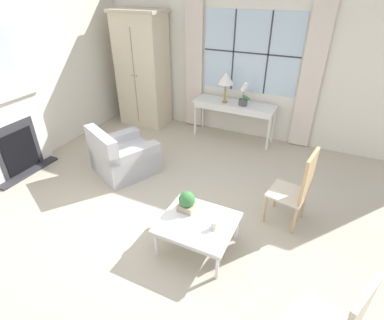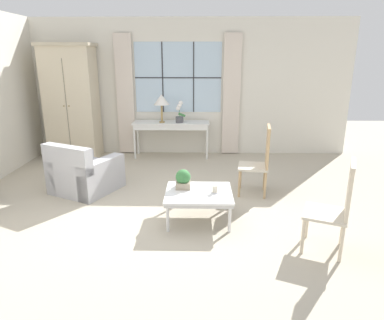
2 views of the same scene
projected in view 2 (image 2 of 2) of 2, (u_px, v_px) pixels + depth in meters
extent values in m
plane|color=#B2A893|center=(167.00, 211.00, 4.71)|extent=(14.00, 14.00, 0.00)
cube|color=silver|center=(178.00, 88.00, 7.20)|extent=(7.20, 0.06, 2.80)
cube|color=silver|center=(178.00, 78.00, 7.10)|extent=(1.79, 0.01, 1.42)
cube|color=#2D2D33|center=(163.00, 78.00, 7.10)|extent=(0.02, 0.02, 1.42)
cube|color=#2D2D33|center=(194.00, 78.00, 7.09)|extent=(0.02, 0.02, 1.42)
cube|color=#2D2D33|center=(178.00, 78.00, 7.10)|extent=(1.79, 0.02, 0.02)
cube|color=beige|center=(125.00, 95.00, 7.18)|extent=(0.36, 0.06, 2.48)
cube|color=beige|center=(231.00, 96.00, 7.14)|extent=(0.36, 0.06, 2.48)
cube|color=beige|center=(72.00, 104.00, 6.95)|extent=(0.98, 0.61, 2.23)
cube|color=#BCAE92|center=(66.00, 44.00, 6.62)|extent=(1.06, 0.67, 0.06)
cube|color=gray|center=(67.00, 108.00, 6.67)|extent=(0.01, 0.01, 1.87)
sphere|color=#997F4C|center=(64.00, 106.00, 6.65)|extent=(0.03, 0.03, 0.03)
sphere|color=#997F4C|center=(69.00, 106.00, 6.65)|extent=(0.03, 0.03, 0.03)
cube|color=white|center=(171.00, 123.00, 7.09)|extent=(1.57, 0.47, 0.03)
cube|color=white|center=(171.00, 126.00, 7.11)|extent=(1.51, 0.45, 0.10)
cylinder|color=white|center=(135.00, 142.00, 7.02)|extent=(0.04, 0.04, 0.71)
cylinder|color=white|center=(207.00, 142.00, 6.99)|extent=(0.04, 0.04, 0.71)
cylinder|color=white|center=(138.00, 138.00, 7.39)|extent=(0.04, 0.04, 0.71)
cylinder|color=white|center=(207.00, 138.00, 7.37)|extent=(0.04, 0.04, 0.71)
cylinder|color=#9E7F47|center=(162.00, 122.00, 7.02)|extent=(0.11, 0.11, 0.02)
cylinder|color=#9E7F47|center=(162.00, 113.00, 6.96)|extent=(0.04, 0.04, 0.34)
cone|color=white|center=(161.00, 99.00, 6.88)|extent=(0.32, 0.32, 0.21)
cylinder|color=#4C4C51|center=(179.00, 120.00, 7.01)|extent=(0.16, 0.16, 0.12)
cylinder|color=#38753D|center=(179.00, 109.00, 6.95)|extent=(0.01, 0.01, 0.31)
cube|color=#38753D|center=(182.00, 115.00, 6.98)|extent=(0.15, 0.02, 0.09)
sphere|color=white|center=(178.00, 108.00, 6.95)|extent=(0.09, 0.09, 0.09)
sphere|color=white|center=(179.00, 106.00, 6.94)|extent=(0.09, 0.09, 0.09)
sphere|color=white|center=(181.00, 103.00, 6.92)|extent=(0.09, 0.09, 0.09)
cube|color=#B2B2B7|center=(87.00, 178.00, 5.41)|extent=(1.14, 1.15, 0.40)
cube|color=#B2B2B7|center=(67.00, 159.00, 4.99)|extent=(0.83, 0.51, 0.40)
cube|color=#B2B2B7|center=(71.00, 171.00, 5.53)|extent=(0.56, 0.87, 0.54)
cube|color=#B2B2B7|center=(102.00, 177.00, 5.25)|extent=(0.56, 0.87, 0.54)
cube|color=beige|center=(253.00, 167.00, 5.21)|extent=(0.50, 0.50, 0.03)
cube|color=tan|center=(268.00, 148.00, 5.09)|extent=(0.10, 0.41, 0.57)
cube|color=tan|center=(269.00, 128.00, 5.00)|extent=(0.11, 0.43, 0.05)
cylinder|color=tan|center=(239.00, 184.00, 5.13)|extent=(0.04, 0.04, 0.42)
cylinder|color=tan|center=(240.00, 176.00, 5.49)|extent=(0.04, 0.04, 0.42)
cylinder|color=tan|center=(265.00, 186.00, 5.06)|extent=(0.04, 0.04, 0.42)
cylinder|color=tan|center=(265.00, 177.00, 5.42)|extent=(0.04, 0.04, 0.42)
cube|color=beige|center=(325.00, 214.00, 3.67)|extent=(0.58, 0.58, 0.03)
cube|color=beige|center=(349.00, 192.00, 3.51)|extent=(0.19, 0.39, 0.55)
cube|color=beige|center=(353.00, 165.00, 3.42)|extent=(0.21, 0.41, 0.05)
cylinder|color=beige|center=(303.00, 236.00, 3.64)|extent=(0.04, 0.04, 0.41)
cylinder|color=beige|center=(307.00, 221.00, 3.98)|extent=(0.04, 0.04, 0.41)
cylinder|color=beige|center=(341.00, 244.00, 3.49)|extent=(0.04, 0.04, 0.41)
cylinder|color=beige|center=(343.00, 228.00, 3.82)|extent=(0.04, 0.04, 0.41)
cube|color=silver|center=(199.00, 193.00, 4.36)|extent=(0.85, 0.74, 0.03)
cube|color=beige|center=(199.00, 195.00, 4.37)|extent=(0.83, 0.73, 0.04)
cylinder|color=silver|center=(168.00, 218.00, 4.12)|extent=(0.04, 0.04, 0.36)
cylinder|color=silver|center=(230.00, 218.00, 4.10)|extent=(0.04, 0.04, 0.36)
cylinder|color=silver|center=(172.00, 197.00, 4.74)|extent=(0.04, 0.04, 0.36)
cylinder|color=silver|center=(226.00, 197.00, 4.72)|extent=(0.04, 0.04, 0.36)
cube|color=tan|center=(183.00, 185.00, 4.48)|extent=(0.19, 0.19, 0.09)
sphere|color=#38753D|center=(183.00, 177.00, 4.45)|extent=(0.20, 0.20, 0.20)
cylinder|color=silver|center=(215.00, 192.00, 4.32)|extent=(0.09, 0.09, 0.01)
cylinder|color=beige|center=(215.00, 189.00, 4.31)|extent=(0.07, 0.07, 0.09)
cylinder|color=black|center=(215.00, 185.00, 4.29)|extent=(0.00, 0.00, 0.01)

